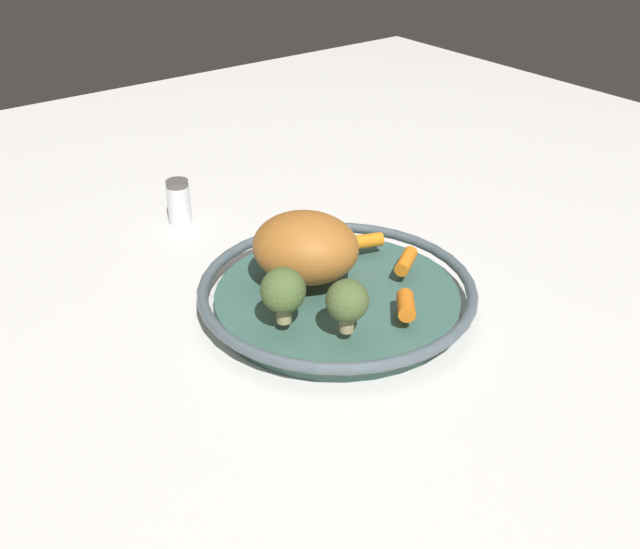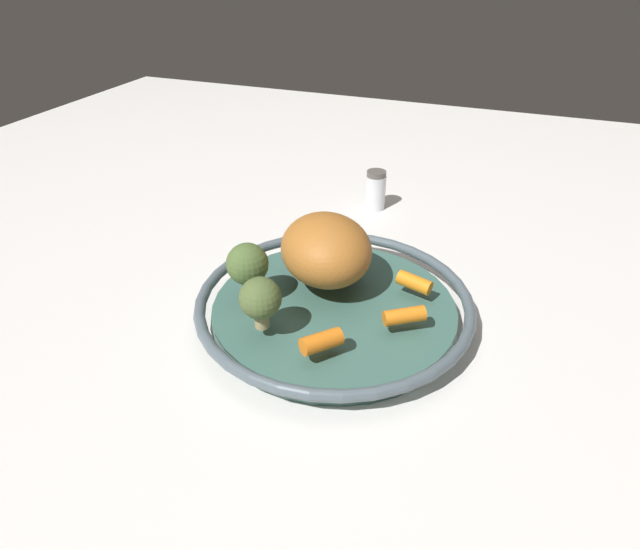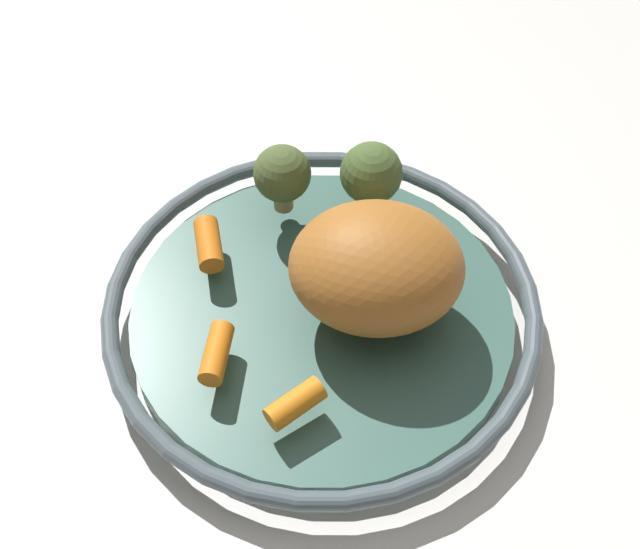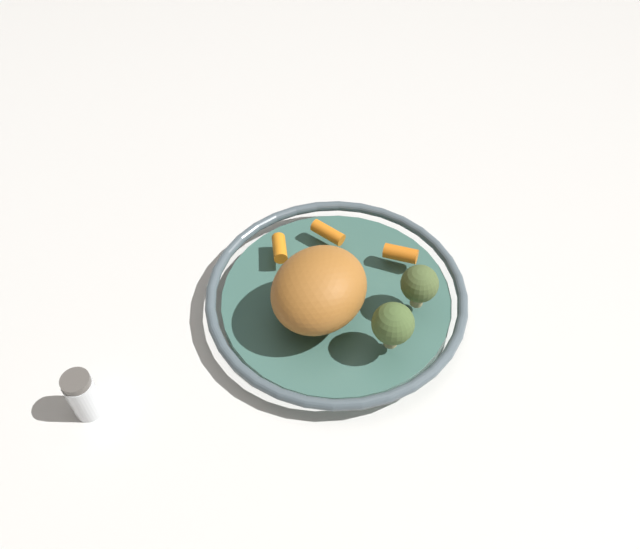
# 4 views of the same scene
# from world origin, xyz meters

# --- Properties ---
(ground_plane) EXTENTS (2.11, 2.11, 0.00)m
(ground_plane) POSITION_xyz_m (0.00, 0.00, 0.00)
(ground_plane) COLOR silver
(serving_bowl) EXTENTS (0.35, 0.35, 0.04)m
(serving_bowl) POSITION_xyz_m (0.00, 0.00, 0.02)
(serving_bowl) COLOR #3D665B
(serving_bowl) RESTS_ON ground_plane
(roast_chicken_piece) EXTENTS (0.17, 0.17, 0.09)m
(roast_chicken_piece) POSITION_xyz_m (-0.03, -0.02, 0.08)
(roast_chicken_piece) COLOR #AC6628
(roast_chicken_piece) RESTS_ON serving_bowl
(baby_carrot_right) EXTENTS (0.03, 0.05, 0.02)m
(baby_carrot_right) POSITION_xyz_m (-0.05, 0.09, 0.05)
(baby_carrot_right) COLOR orange
(baby_carrot_right) RESTS_ON serving_bowl
(baby_carrot_back) EXTENTS (0.05, 0.05, 0.02)m
(baby_carrot_back) POSITION_xyz_m (0.10, 0.02, 0.05)
(baby_carrot_back) COLOR orange
(baby_carrot_back) RESTS_ON serving_bowl
(baby_carrot_center) EXTENTS (0.04, 0.05, 0.02)m
(baby_carrot_center) POSITION_xyz_m (0.02, 0.09, 0.05)
(baby_carrot_center) COLOR orange
(baby_carrot_center) RESTS_ON serving_bowl
(broccoli_floret_small) EXTENTS (0.05, 0.05, 0.07)m
(broccoli_floret_small) POSITION_xyz_m (0.03, -0.10, 0.08)
(broccoli_floret_small) COLOR tan
(broccoli_floret_small) RESTS_ON serving_bowl
(broccoli_floret_mid) EXTENTS (0.05, 0.05, 0.06)m
(broccoli_floret_mid) POSITION_xyz_m (0.09, -0.06, 0.07)
(broccoli_floret_mid) COLOR tan
(broccoli_floret_mid) RESTS_ON serving_bowl
(salt_shaker) EXTENTS (0.04, 0.04, 0.07)m
(salt_shaker) POSITION_xyz_m (-0.33, -0.04, 0.03)
(salt_shaker) COLOR silver
(salt_shaker) RESTS_ON ground_plane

